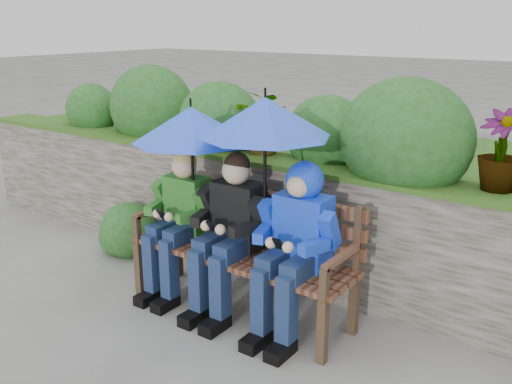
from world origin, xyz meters
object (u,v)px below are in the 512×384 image
Objects in this scene: boy_middle at (229,227)px; boy_right at (295,236)px; boy_left at (179,216)px; umbrella_right at (265,117)px; park_bench at (246,243)px; umbrella_left at (191,124)px.

boy_middle is 0.56m from boy_right.
boy_left is 1.20× the size of umbrella_right.
park_bench is 0.52m from boy_right.
boy_right is 1.26× the size of umbrella_right.
boy_right is at bearing -3.15° from umbrella_left.
boy_middle reaches higher than park_bench.
boy_right is at bearing -5.45° from umbrella_right.
umbrella_right is at bearing -2.23° from umbrella_left.
boy_middle is at bearing -172.26° from umbrella_right.
park_bench is 0.99m from umbrella_right.
boy_middle is at bearing -131.15° from park_bench.
umbrella_right reaches higher than boy_right.
boy_middle is at bearing -178.67° from boy_right.
umbrella_right reaches higher than boy_left.
umbrella_right is at bearing 174.55° from boy_right.
boy_left is 1.16m from umbrella_right.
umbrella_left is at bearing 170.69° from boy_middle.
umbrella_left is (-0.95, 0.05, 0.65)m from boy_right.
boy_right is at bearing 0.41° from boy_left.
park_bench is 1.45× the size of boy_right.
park_bench is 1.53× the size of boy_left.
umbrella_left is at bearing 177.77° from umbrella_right.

